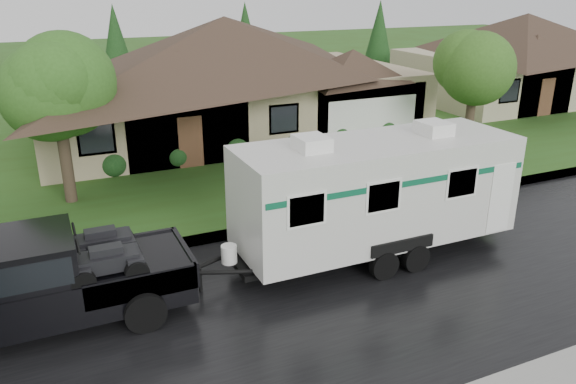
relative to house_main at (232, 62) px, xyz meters
The scene contains 11 objects.
ground 14.48m from the house_main, 99.41° to the right, with size 140.00×140.00×0.00m, color #2C4E18.
road 16.40m from the house_main, 98.24° to the right, with size 140.00×8.00×0.01m, color black.
curb 12.32m from the house_main, 101.19° to the right, with size 140.00×0.50×0.15m, color gray.
lawn 4.36m from the house_main, 153.11° to the left, with size 140.00×26.00×0.15m, color #2C4E18.
house_main is the anchor object (origin of this frame).
house_neighbor 19.98m from the house_main, ahead, with size 15.12×9.72×6.45m.
tree_left_green 10.83m from the house_main, 140.61° to the right, with size 3.40×3.40×5.63m.
tree_right_green 11.30m from the house_main, 43.23° to the right, with size 3.26×3.26×5.40m.
shrub_row 5.42m from the house_main, 93.69° to the right, with size 13.60×1.00×1.00m.
pickup_truck 17.51m from the house_main, 123.99° to the right, with size 6.64×2.52×2.21m.
travel_trailer 14.50m from the house_main, 93.48° to the right, with size 8.19×2.88×3.68m.
Camera 1 is at (-6.69, -12.63, 7.27)m, focal length 35.00 mm.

